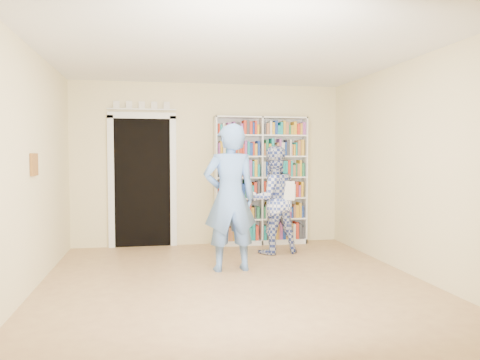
{
  "coord_description": "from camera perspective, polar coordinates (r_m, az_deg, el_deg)",
  "views": [
    {
      "loc": [
        -0.92,
        -5.34,
        1.5
      ],
      "look_at": [
        0.23,
        0.9,
        1.17
      ],
      "focal_mm": 35.0,
      "sensor_mm": 36.0,
      "label": 1
    }
  ],
  "objects": [
    {
      "name": "floor",
      "position": [
        5.62,
        -0.69,
        -12.48
      ],
      "size": [
        5.0,
        5.0,
        0.0
      ],
      "primitive_type": "plane",
      "color": "#9E714C",
      "rests_on": "ground"
    },
    {
      "name": "ceiling",
      "position": [
        5.55,
        -0.71,
        15.5
      ],
      "size": [
        5.0,
        5.0,
        0.0
      ],
      "primitive_type": "plane",
      "rotation": [
        3.14,
        0.0,
        0.0
      ],
      "color": "white",
      "rests_on": "wall_back"
    },
    {
      "name": "wall_back",
      "position": [
        7.89,
        -3.8,
        1.91
      ],
      "size": [
        4.5,
        0.0,
        4.5
      ],
      "primitive_type": "plane",
      "rotation": [
        1.57,
        0.0,
        0.0
      ],
      "color": "beige",
      "rests_on": "floor"
    },
    {
      "name": "wall_left",
      "position": [
        5.5,
        -24.47,
        1.17
      ],
      "size": [
        0.0,
        5.0,
        5.0
      ],
      "primitive_type": "plane",
      "rotation": [
        1.57,
        0.0,
        1.57
      ],
      "color": "beige",
      "rests_on": "floor"
    },
    {
      "name": "wall_right",
      "position": [
        6.21,
        20.22,
        1.44
      ],
      "size": [
        0.0,
        5.0,
        5.0
      ],
      "primitive_type": "plane",
      "rotation": [
        1.57,
        0.0,
        -1.57
      ],
      "color": "beige",
      "rests_on": "floor"
    },
    {
      "name": "bookshelf",
      "position": [
        7.9,
        2.55,
        -0.01
      ],
      "size": [
        1.56,
        0.29,
        2.15
      ],
      "rotation": [
        0.0,
        0.0,
        0.22
      ],
      "color": "white",
      "rests_on": "floor"
    },
    {
      "name": "doorway",
      "position": [
        7.82,
        -11.8,
        0.6
      ],
      "size": [
        1.1,
        0.08,
        2.43
      ],
      "color": "black",
      "rests_on": "floor"
    },
    {
      "name": "wall_art",
      "position": [
        5.69,
        -23.8,
        1.74
      ],
      "size": [
        0.03,
        0.25,
        0.25
      ],
      "primitive_type": "cube",
      "color": "brown",
      "rests_on": "wall_left"
    },
    {
      "name": "man_blue",
      "position": [
        6.07,
        -1.23,
        -2.17
      ],
      "size": [
        0.72,
        0.5,
        1.91
      ],
      "primitive_type": "imported",
      "rotation": [
        0.0,
        0.0,
        3.21
      ],
      "color": "#5C86CD",
      "rests_on": "floor"
    },
    {
      "name": "man_plaid",
      "position": [
        7.18,
        4.01,
        -2.44
      ],
      "size": [
        0.88,
        0.73,
        1.64
      ],
      "primitive_type": "imported",
      "rotation": [
        0.0,
        0.0,
        3.29
      ],
      "color": "#33469C",
      "rests_on": "floor"
    },
    {
      "name": "paper_sheet",
      "position": [
        7.01,
        5.86,
        -1.32
      ],
      "size": [
        0.2,
        0.04,
        0.29
      ],
      "primitive_type": "cube",
      "rotation": [
        0.0,
        0.0,
        -0.16
      ],
      "color": "white",
      "rests_on": "man_plaid"
    }
  ]
}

